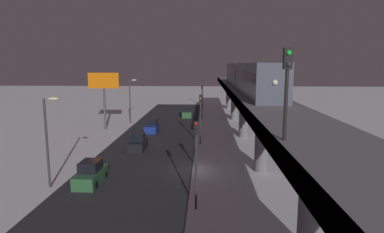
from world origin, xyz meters
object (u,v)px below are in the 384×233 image
traffic_light_distant (203,89)px  commercial_billboard (104,86)px  sedan_black (138,143)px  traffic_light_far (202,97)px  sedan_green (91,174)px  traffic_light_near (196,152)px  traffic_light_mid (200,112)px  sedan_green_2 (187,113)px  rail_signal (287,78)px  sedan_blue (152,127)px  subway_train (246,75)px

traffic_light_distant → commercial_billboard: (15.14, 29.34, 2.63)m
sedan_black → traffic_light_far: traffic_light_far is taller
sedan_green → sedan_black: (-1.80, -11.35, 0.01)m
traffic_light_distant → traffic_light_far: bearing=90.0°
sedan_green → traffic_light_near: bearing=152.4°
traffic_light_near → commercial_billboard: commercial_billboard is taller
traffic_light_mid → commercial_billboard: commercial_billboard is taller
sedan_green → sedan_black: bearing=-99.0°
traffic_light_mid → traffic_light_far: same height
sedan_green_2 → commercial_billboard: size_ratio=0.47×
sedan_green → rail_signal: bearing=136.5°
commercial_billboard → sedan_black: bearing=122.5°
sedan_blue → traffic_light_mid: 11.12m
traffic_light_near → traffic_light_mid: same height
traffic_light_mid → traffic_light_distant: size_ratio=1.00×
traffic_light_mid → traffic_light_far: 19.18m
sedan_black → subway_train: bearing=-155.7°
sedan_blue → traffic_light_mid: bearing=135.1°
traffic_light_near → commercial_billboard: (15.14, -28.20, 2.63)m
rail_signal → traffic_light_mid: bearing=-81.4°
sedan_green → sedan_green_2: (-6.40, -36.35, 0.01)m
sedan_green → sedan_green_2: same height
sedan_green → traffic_light_mid: bearing=-123.0°
traffic_light_mid → traffic_light_distant: bearing=-90.0°
traffic_light_mid → traffic_light_distant: (0.00, -38.36, 0.00)m
sedan_green_2 → traffic_light_distant: bearing=79.9°
sedan_blue → subway_train: bearing=162.5°
sedan_green_2 → commercial_billboard: bearing=-133.2°
traffic_light_distant → traffic_light_mid: bearing=90.0°
traffic_light_mid → traffic_light_near: bearing=90.0°
sedan_green_2 → traffic_light_near: size_ratio=0.66×
sedan_green → sedan_blue: size_ratio=1.09×
traffic_light_far → subway_train: bearing=110.8°
sedan_green_2 → traffic_light_near: (-2.90, 41.22, 3.40)m
rail_signal → sedan_black: (11.61, -24.08, -8.88)m
subway_train → rail_signal: size_ratio=9.22×
sedan_green_2 → sedan_green: bearing=-100.0°
rail_signal → traffic_light_far: bearing=-84.9°
sedan_blue → traffic_light_far: (-7.50, -11.71, 3.40)m
traffic_light_near → commercial_billboard: size_ratio=0.72×
subway_train → sedan_green_2: (8.99, -18.86, -7.94)m
traffic_light_far → sedan_green: bearing=74.5°
sedan_green → sedan_blue: 21.86m
subway_train → sedan_green_2: subway_train is taller
sedan_green_2 → traffic_light_near: traffic_light_near is taller
traffic_light_distant → sedan_green: bearing=80.0°
sedan_blue → commercial_billboard: size_ratio=0.45×
sedan_green → traffic_light_mid: (-9.30, -14.31, 3.41)m
sedan_blue → sedan_green: bearing=85.3°
sedan_green → traffic_light_mid: 17.41m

